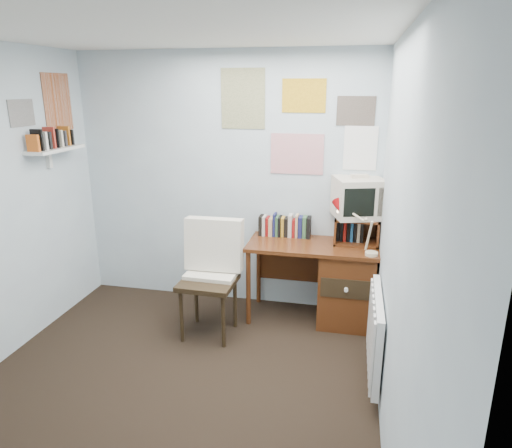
# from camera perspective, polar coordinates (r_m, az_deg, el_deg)

# --- Properties ---
(ground) EXTENTS (3.50, 3.50, 0.00)m
(ground) POSITION_cam_1_polar(r_m,az_deg,el_deg) (3.55, -11.54, -21.04)
(ground) COLOR black
(ground) RESTS_ON ground
(back_wall) EXTENTS (3.00, 0.02, 2.50)m
(back_wall) POSITION_cam_1_polar(r_m,az_deg,el_deg) (4.55, -3.76, 5.24)
(back_wall) COLOR silver
(back_wall) RESTS_ON ground
(right_wall) EXTENTS (0.02, 3.50, 2.50)m
(right_wall) POSITION_cam_1_polar(r_m,az_deg,el_deg) (2.71, 17.28, -3.55)
(right_wall) COLOR silver
(right_wall) RESTS_ON ground
(ceiling) EXTENTS (3.00, 3.50, 0.02)m
(ceiling) POSITION_cam_1_polar(r_m,az_deg,el_deg) (2.84, -14.70, 23.20)
(ceiling) COLOR white
(ceiling) RESTS_ON back_wall
(desk) EXTENTS (1.20, 0.55, 0.76)m
(desk) POSITION_cam_1_polar(r_m,az_deg,el_deg) (4.39, 10.48, -7.07)
(desk) COLOR #532912
(desk) RESTS_ON ground
(desk_chair) EXTENTS (0.53, 0.51, 1.01)m
(desk_chair) POSITION_cam_1_polar(r_m,az_deg,el_deg) (4.07, -6.00, -7.27)
(desk_chair) COLOR black
(desk_chair) RESTS_ON ground
(desk_lamp) EXTENTS (0.34, 0.32, 0.40)m
(desk_lamp) POSITION_cam_1_polar(r_m,az_deg,el_deg) (4.01, 14.42, -1.14)
(desk_lamp) COLOR #AE0B0E
(desk_lamp) RESTS_ON desk
(tv_riser) EXTENTS (0.40, 0.30, 0.25)m
(tv_riser) POSITION_cam_1_polar(r_m,az_deg,el_deg) (4.32, 12.43, -0.74)
(tv_riser) COLOR #532912
(tv_riser) RESTS_ON desk
(crt_tv) EXTENTS (0.51, 0.49, 0.39)m
(crt_tv) POSITION_cam_1_polar(r_m,az_deg,el_deg) (4.26, 12.65, 3.48)
(crt_tv) COLOR beige
(crt_tv) RESTS_ON tv_riser
(book_row) EXTENTS (0.60, 0.14, 0.22)m
(book_row) POSITION_cam_1_polar(r_m,az_deg,el_deg) (4.43, 4.26, -0.17)
(book_row) COLOR #532912
(book_row) RESTS_ON desk
(radiator) EXTENTS (0.09, 0.80, 0.60)m
(radiator) POSITION_cam_1_polar(r_m,az_deg,el_deg) (3.55, 14.73, -13.09)
(radiator) COLOR white
(radiator) RESTS_ON right_wall
(wall_shelf) EXTENTS (0.20, 0.62, 0.24)m
(wall_shelf) POSITION_cam_1_polar(r_m,az_deg,el_deg) (4.52, -23.78, 8.54)
(wall_shelf) COLOR white
(wall_shelf) RESTS_ON left_wall
(posters_back) EXTENTS (1.20, 0.01, 0.90)m
(posters_back) POSITION_cam_1_polar(r_m,az_deg,el_deg) (4.33, 5.25, 12.64)
(posters_back) COLOR white
(posters_back) RESTS_ON back_wall
(posters_left) EXTENTS (0.01, 0.70, 0.60)m
(posters_left) POSITION_cam_1_polar(r_m,az_deg,el_deg) (4.54, -25.35, 13.24)
(posters_left) COLOR white
(posters_left) RESTS_ON left_wall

